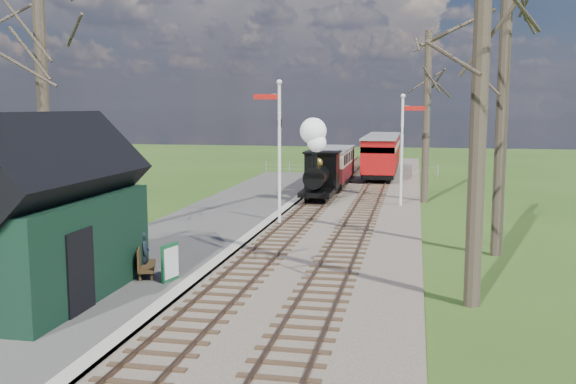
# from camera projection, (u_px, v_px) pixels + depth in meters

# --- Properties ---
(ground) EXTENTS (140.00, 140.00, 0.00)m
(ground) POSITION_uv_depth(u_px,v_px,m) (138.00, 382.00, 11.98)
(ground) COLOR #284917
(ground) RESTS_ON ground
(distant_hills) EXTENTS (114.40, 48.00, 22.02)m
(distant_hills) POSITION_uv_depth(u_px,v_px,m) (381.00, 286.00, 76.45)
(distant_hills) COLOR #385B23
(distant_hills) RESTS_ON ground
(ballast_bed) EXTENTS (8.00, 60.00, 0.10)m
(ballast_bed) POSITION_uv_depth(u_px,v_px,m) (341.00, 205.00, 33.11)
(ballast_bed) COLOR brown
(ballast_bed) RESTS_ON ground
(track_near) EXTENTS (1.60, 60.00, 0.15)m
(track_near) POSITION_uv_depth(u_px,v_px,m) (317.00, 203.00, 33.35)
(track_near) COLOR brown
(track_near) RESTS_ON ground
(track_far) EXTENTS (1.60, 60.00, 0.15)m
(track_far) POSITION_uv_depth(u_px,v_px,m) (367.00, 205.00, 32.85)
(track_far) COLOR brown
(track_far) RESTS_ON ground
(platform) EXTENTS (5.00, 44.00, 0.20)m
(platform) POSITION_uv_depth(u_px,v_px,m) (203.00, 229.00, 26.26)
(platform) COLOR #474442
(platform) RESTS_ON ground
(coping_strip) EXTENTS (0.40, 44.00, 0.21)m
(coping_strip) POSITION_uv_depth(u_px,v_px,m) (257.00, 231.00, 25.81)
(coping_strip) COLOR #B2AD9E
(coping_strip) RESTS_ON ground
(station_shed) EXTENTS (3.25, 6.30, 4.78)m
(station_shed) POSITION_uv_depth(u_px,v_px,m) (44.00, 218.00, 16.40)
(station_shed) COLOR black
(station_shed) RESTS_ON platform
(semaphore_near) EXTENTS (1.22, 0.24, 6.22)m
(semaphore_near) POSITION_uv_depth(u_px,v_px,m) (278.00, 141.00, 27.20)
(semaphore_near) COLOR silver
(semaphore_near) RESTS_ON ground
(semaphore_far) EXTENTS (1.22, 0.24, 5.72)m
(semaphore_far) POSITION_uv_depth(u_px,v_px,m) (403.00, 141.00, 32.07)
(semaphore_far) COLOR silver
(semaphore_far) RESTS_ON ground
(bare_trees) EXTENTS (15.51, 22.39, 12.00)m
(bare_trees) POSITION_uv_depth(u_px,v_px,m) (303.00, 103.00, 20.85)
(bare_trees) COLOR #382D23
(bare_trees) RESTS_ON ground
(fence_line) EXTENTS (12.60, 0.08, 1.00)m
(fence_line) POSITION_uv_depth(u_px,v_px,m) (350.00, 169.00, 46.84)
(fence_line) COLOR slate
(fence_line) RESTS_ON ground
(locomotive) EXTENTS (1.73, 4.05, 4.34)m
(locomotive) POSITION_uv_depth(u_px,v_px,m) (319.00, 165.00, 33.83)
(locomotive) COLOR black
(locomotive) RESTS_ON ground
(coach) EXTENTS (2.02, 6.94, 2.13)m
(coach) POSITION_uv_depth(u_px,v_px,m) (333.00, 165.00, 39.79)
(coach) COLOR black
(coach) RESTS_ON ground
(red_carriage_a) EXTENTS (2.32, 5.74, 2.44)m
(red_carriage_a) POSITION_uv_depth(u_px,v_px,m) (380.00, 157.00, 43.65)
(red_carriage_a) COLOR black
(red_carriage_a) RESTS_ON ground
(red_carriage_b) EXTENTS (2.32, 5.74, 2.44)m
(red_carriage_b) POSITION_uv_depth(u_px,v_px,m) (384.00, 151.00, 49.00)
(red_carriage_b) COLOR black
(red_carriage_b) RESTS_ON ground
(sign_board) EXTENTS (0.27, 0.72, 1.07)m
(sign_board) POSITION_uv_depth(u_px,v_px,m) (170.00, 262.00, 18.09)
(sign_board) COLOR #104C27
(sign_board) RESTS_ON platform
(bench) EXTENTS (0.97, 1.61, 0.89)m
(bench) POSITION_uv_depth(u_px,v_px,m) (143.00, 261.00, 18.75)
(bench) COLOR #402C17
(bench) RESTS_ON platform
(person) EXTENTS (0.42, 0.52, 1.23)m
(person) POSITION_uv_depth(u_px,v_px,m) (144.00, 253.00, 18.92)
(person) COLOR black
(person) RESTS_ON platform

